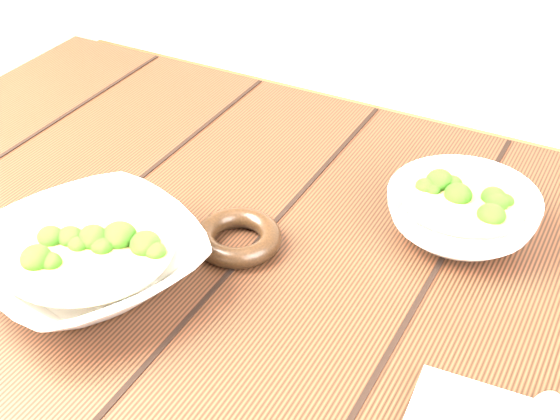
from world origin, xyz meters
name	(u,v)px	position (x,y,z in m)	size (l,w,h in m)	color
table	(261,338)	(0.00, 0.00, 0.63)	(1.20, 0.80, 0.75)	#341A0E
soup_bowl_front	(89,259)	(-0.14, -0.11, 0.78)	(0.30, 0.30, 0.07)	silver
soup_bowl_back	(462,213)	(0.18, 0.16, 0.78)	(0.18, 0.18, 0.06)	silver
trivet	(238,237)	(-0.04, 0.01, 0.76)	(0.10, 0.10, 0.02)	black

